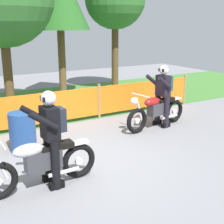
{
  "coord_description": "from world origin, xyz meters",
  "views": [
    {
      "loc": [
        -2.45,
        -5.41,
        2.73
      ],
      "look_at": [
        0.78,
        0.11,
        0.9
      ],
      "focal_mm": 49.33,
      "sensor_mm": 36.0,
      "label": 1
    }
  ],
  "objects": [
    {
      "name": "motorcycle_lead",
      "position": [
        -1.1,
        -0.68,
        0.48
      ],
      "size": [
        2.09,
        0.61,
        0.99
      ],
      "rotation": [
        0.0,
        0.0,
        -3.11
      ],
      "color": "black",
      "rests_on": "ground"
    },
    {
      "name": "rider_trailing",
      "position": [
        2.86,
        0.93,
        0.95
      ],
      "size": [
        0.72,
        0.61,
        1.69
      ],
      "rotation": [
        0.0,
        0.0,
        -2.99
      ],
      "color": "black",
      "rests_on": "ground"
    },
    {
      "name": "ground",
      "position": [
        0.0,
        0.0,
        -0.01
      ],
      "size": [
        24.0,
        24.0,
        0.02
      ],
      "primitive_type": "cube",
      "color": "gray"
    },
    {
      "name": "spare_drum",
      "position": [
        -0.92,
        1.12,
        0.44
      ],
      "size": [
        0.58,
        0.58,
        0.88
      ],
      "primitive_type": "cylinder",
      "color": "navy",
      "rests_on": "ground"
    },
    {
      "name": "grass_verge",
      "position": [
        0.0,
        5.02,
        0.01
      ],
      "size": [
        24.0,
        5.19,
        0.01
      ],
      "primitive_type": "cube",
      "color": "#427A33",
      "rests_on": "ground"
    },
    {
      "name": "barrier_fence",
      "position": [
        0.0,
        2.43,
        0.54
      ],
      "size": [
        10.21,
        0.08,
        1.05
      ],
      "color": "#997547",
      "rests_on": "ground"
    },
    {
      "name": "rider_lead",
      "position": [
        -0.87,
        -0.67,
        0.95
      ],
      "size": [
        0.69,
        0.56,
        1.69
      ],
      "rotation": [
        0.0,
        0.0,
        -3.11
      ],
      "color": "black",
      "rests_on": "ground"
    },
    {
      "name": "motorcycle_trailing",
      "position": [
        2.63,
        0.89,
        0.49
      ],
      "size": [
        2.13,
        0.63,
        1.01
      ],
      "rotation": [
        0.0,
        0.0,
        -2.99
      ],
      "color": "black",
      "rests_on": "ground"
    }
  ]
}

